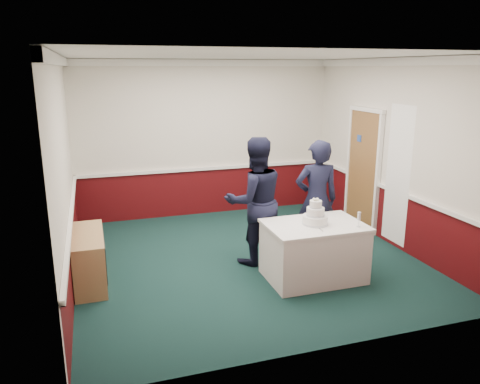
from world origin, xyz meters
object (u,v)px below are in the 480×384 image
object	(u,v)px
cake_knife	(320,229)
champagne_flute	(359,217)
cake_table	(314,251)
person_woman	(316,200)
wedding_cake	(315,216)
person_man	(255,201)
sideboard	(90,258)

from	to	relation	value
cake_knife	champagne_flute	distance (m)	0.55
cake_table	champagne_flute	size ratio (longest dim) A/B	6.44
champagne_flute	person_woman	bearing A→B (deg)	98.12
wedding_cake	person_woman	size ratio (longest dim) A/B	0.20
person_man	sideboard	bearing A→B (deg)	-0.77
person_woman	wedding_cake	bearing A→B (deg)	70.52
champagne_flute	cake_knife	bearing A→B (deg)	171.42
person_woman	sideboard	bearing A→B (deg)	6.59
cake_knife	cake_table	bearing A→B (deg)	86.48
sideboard	person_woman	size ratio (longest dim) A/B	0.66
wedding_cake	sideboard	bearing A→B (deg)	165.02
sideboard	wedding_cake	world-z (taller)	wedding_cake
person_man	cake_knife	bearing A→B (deg)	118.10
champagne_flute	person_man	world-z (taller)	person_man
wedding_cake	cake_knife	world-z (taller)	wedding_cake
person_woman	person_man	bearing A→B (deg)	1.85
cake_table	person_woman	xyz separation A→B (m)	(0.36, 0.69, 0.51)
cake_table	champagne_flute	xyz separation A→B (m)	(0.50, -0.28, 0.53)
sideboard	champagne_flute	distance (m)	3.65
sideboard	cake_knife	xyz separation A→B (m)	(2.91, -0.99, 0.44)
sideboard	champagne_flute	bearing A→B (deg)	-17.22
sideboard	person_woman	xyz separation A→B (m)	(3.31, -0.10, 0.56)
cake_knife	person_man	distance (m)	1.15
cake_knife	person_man	bearing A→B (deg)	124.01
cake_table	champagne_flute	bearing A→B (deg)	-29.25
sideboard	cake_table	xyz separation A→B (m)	(2.94, -0.79, 0.05)
sideboard	cake_table	bearing A→B (deg)	-14.98
wedding_cake	person_woman	xyz separation A→B (m)	(0.36, 0.69, 0.01)
cake_table	person_woman	bearing A→B (deg)	62.17
sideboard	champagne_flute	size ratio (longest dim) A/B	5.85
person_man	person_woman	xyz separation A→B (m)	(0.94, -0.11, -0.03)
sideboard	cake_knife	bearing A→B (deg)	-18.72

